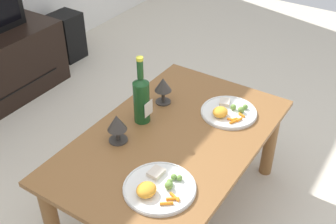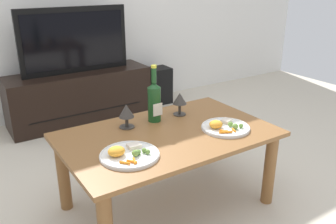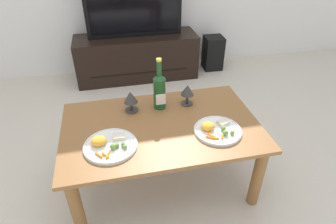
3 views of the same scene
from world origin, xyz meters
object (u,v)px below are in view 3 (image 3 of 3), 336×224
Objects in this scene: dining_table at (161,135)px; goblet_right at (187,91)px; dinner_plate_left at (109,145)px; floor_speaker at (213,53)px; wine_bottle at (159,90)px; goblet_left at (131,98)px; dinner_plate_right at (217,130)px; tv_screen at (134,8)px; tv_stand at (137,57)px.

goblet_right is at bearing 42.19° from dining_table.
dinner_plate_left is (-0.32, -0.13, 0.10)m from dining_table.
wine_bottle is at bearing -120.77° from floor_speaker.
floor_speaker is 2.75× the size of goblet_left.
dinner_plate_left is 0.62m from dinner_plate_right.
dinner_plate_right is at bearing -108.21° from floor_speaker.
tv_screen reaches higher than goblet_left.
dinner_plate_right is (0.09, -0.33, -0.09)m from goblet_right.
tv_screen reaches higher than dinner_plate_right.
goblet_left reaches higher than floor_speaker.
dinner_plate_left reaches higher than dining_table.
dinner_plate_right is at bearing -81.46° from tv_screen.
goblet_right is 0.35m from dinner_plate_right.
wine_bottle is 0.19m from goblet_right.
goblet_left is (-0.16, 0.20, 0.18)m from dining_table.
goblet_right is at bearing 31.68° from dinner_plate_left.
dinner_plate_left is (-1.27, -1.77, 0.30)m from floor_speaker.
tv_screen is 1.44m from goblet_left.
floor_speaker is 1.66m from goblet_right.
goblet_right reaches higher than dining_table.
wine_bottle reaches higher than dining_table.
dining_table is at bearing -91.60° from tv_stand.
wine_bottle is 0.19m from goblet_left.
tv_screen is (0.04, 1.61, 0.37)m from dining_table.
dinner_plate_left is 1.05× the size of dinner_plate_right.
dinner_plate_left is at bearing -123.78° from floor_speaker.
tv_stand is 3.79× the size of wine_bottle.
tv_screen is at bearing -90.00° from tv_stand.
goblet_right is at bearing -83.05° from tv_screen.
tv_screen is at bearing 78.26° from dinner_plate_left.
tv_stand is 1.46m from goblet_right.
dinner_plate_right is at bearing -49.90° from wine_bottle.
dining_table is 0.36m from dinner_plate_left.
goblet_right reaches higher than dinner_plate_right.
dining_table is 8.38× the size of goblet_left.
tv_screen is 1.78m from dinner_plate_right.
floor_speaker is (0.95, 1.64, -0.20)m from dining_table.
floor_speaker is 1.32× the size of dinner_plate_left.
floor_speaker is 2.20m from dinner_plate_left.
goblet_left is 0.98× the size of goblet_right.
floor_speaker is at bearing 52.39° from goblet_left.
dinner_plate_right is at bearing -74.86° from goblet_right.
dining_table is 0.31m from goblet_left.
wine_bottle is at bearing -90.63° from tv_screen.
tv_stand is 1.46m from wine_bottle.
goblet_right reaches higher than floor_speaker.
goblet_left is at bearing -98.18° from tv_stand.
tv_stand is 4.68× the size of dinner_plate_right.
dinner_plate_left is at bearing -148.32° from goblet_right.
tv_screen reaches higher than dining_table.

